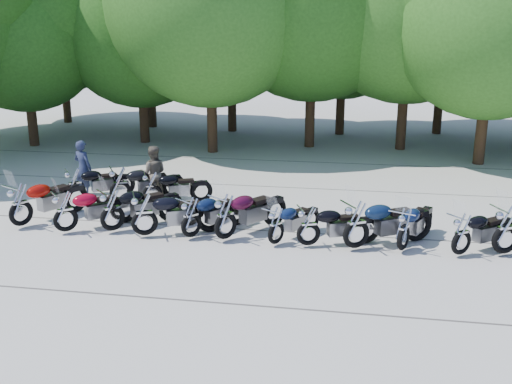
% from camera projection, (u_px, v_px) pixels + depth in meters
% --- Properties ---
extents(ground, '(90.00, 90.00, 0.00)m').
position_uv_depth(ground, '(246.00, 250.00, 15.16)').
color(ground, '#9A968B').
rests_on(ground, ground).
extents(tree_1, '(6.97, 6.97, 8.55)m').
position_uv_depth(tree_1, '(23.00, 33.00, 26.31)').
color(tree_1, '#3A2614').
rests_on(tree_1, ground).
extents(tree_2, '(7.31, 7.31, 8.97)m').
position_uv_depth(tree_2, '(139.00, 26.00, 27.00)').
color(tree_2, '#3A2614').
rests_on(tree_2, ground).
extents(tree_3, '(8.70, 8.70, 10.67)m').
position_uv_depth(tree_3, '(210.00, 2.00, 24.62)').
color(tree_3, '#3A2614').
rests_on(tree_3, ground).
extents(tree_6, '(8.00, 8.00, 9.82)m').
position_uv_depth(tree_6, '(494.00, 14.00, 22.59)').
color(tree_6, '#3A2614').
rests_on(tree_6, ground).
extents(tree_9, '(7.59, 7.59, 9.32)m').
position_uv_depth(tree_9, '(59.00, 21.00, 32.44)').
color(tree_9, '#3A2614').
rests_on(tree_9, ground).
extents(tree_10, '(7.78, 7.78, 9.55)m').
position_uv_depth(tree_10, '(148.00, 19.00, 30.98)').
color(tree_10, '#3A2614').
rests_on(tree_10, ground).
extents(tree_11, '(7.56, 7.56, 9.28)m').
position_uv_depth(tree_11, '(231.00, 22.00, 29.79)').
color(tree_11, '#3A2614').
rests_on(tree_11, ground).
extents(tree_12, '(7.88, 7.88, 9.67)m').
position_uv_depth(tree_12, '(344.00, 17.00, 28.88)').
color(tree_12, '#3A2614').
rests_on(tree_12, ground).
extents(tree_13, '(8.31, 8.31, 10.20)m').
position_uv_depth(tree_13, '(447.00, 10.00, 28.97)').
color(tree_13, '#3A2614').
rests_on(tree_13, ground).
extents(motorcycle_0, '(1.85, 2.60, 1.43)m').
position_uv_depth(motorcycle_0, '(20.00, 203.00, 16.56)').
color(motorcycle_0, '#910B05').
rests_on(motorcycle_0, ground).
extents(motorcycle_1, '(2.21, 2.13, 1.33)m').
position_uv_depth(motorcycle_1, '(65.00, 210.00, 16.13)').
color(motorcycle_1, maroon).
rests_on(motorcycle_1, ground).
extents(motorcycle_2, '(2.25, 2.26, 1.38)m').
position_uv_depth(motorcycle_2, '(112.00, 209.00, 16.18)').
color(motorcycle_2, black).
rests_on(motorcycle_2, ground).
extents(motorcycle_3, '(2.54, 1.70, 1.39)m').
position_uv_depth(motorcycle_3, '(144.00, 213.00, 15.81)').
color(motorcycle_3, black).
rests_on(motorcycle_3, ground).
extents(motorcycle_4, '(1.89, 2.22, 1.28)m').
position_uv_depth(motorcycle_4, '(191.00, 216.00, 15.74)').
color(motorcycle_4, '#0B1734').
rests_on(motorcycle_4, ground).
extents(motorcycle_5, '(2.14, 2.49, 1.43)m').
position_uv_depth(motorcycle_5, '(225.00, 215.00, 15.55)').
color(motorcycle_5, '#38071E').
rests_on(motorcycle_5, ground).
extents(motorcycle_6, '(1.62, 2.04, 1.15)m').
position_uv_depth(motorcycle_6, '(276.00, 225.00, 15.28)').
color(motorcycle_6, '#0E1B3D').
rests_on(motorcycle_6, ground).
extents(motorcycle_7, '(2.27, 1.40, 1.23)m').
position_uv_depth(motorcycle_7, '(309.00, 225.00, 15.15)').
color(motorcycle_7, black).
rests_on(motorcycle_7, ground).
extents(motorcycle_8, '(2.60, 2.00, 1.45)m').
position_uv_depth(motorcycle_8, '(357.00, 223.00, 14.92)').
color(motorcycle_8, '#0C1B36').
rests_on(motorcycle_8, ground).
extents(motorcycle_9, '(1.57, 2.33, 1.27)m').
position_uv_depth(motorcycle_9, '(404.00, 228.00, 14.84)').
color(motorcycle_9, '#0D1A3C').
rests_on(motorcycle_9, ground).
extents(motorcycle_10, '(2.12, 1.89, 1.24)m').
position_uv_depth(motorcycle_10, '(462.00, 233.00, 14.55)').
color(motorcycle_10, black).
rests_on(motorcycle_10, ground).
extents(motorcycle_11, '(2.65, 1.73, 1.44)m').
position_uv_depth(motorcycle_11, '(507.00, 228.00, 14.56)').
color(motorcycle_11, '#0E1F3E').
rests_on(motorcycle_11, ground).
extents(motorcycle_12, '(2.15, 1.85, 1.24)m').
position_uv_depth(motorcycle_12, '(75.00, 183.00, 18.95)').
color(motorcycle_12, black).
rests_on(motorcycle_12, ground).
extents(motorcycle_13, '(2.42, 1.82, 1.34)m').
position_uv_depth(motorcycle_13, '(120.00, 183.00, 18.75)').
color(motorcycle_13, black).
rests_on(motorcycle_13, ground).
extents(motorcycle_14, '(2.23, 1.41, 1.21)m').
position_uv_depth(motorcycle_14, '(152.00, 187.00, 18.64)').
color(motorcycle_14, black).
rests_on(motorcycle_14, ground).
extents(rider_0, '(0.78, 0.64, 1.84)m').
position_uv_depth(rider_0, '(83.00, 168.00, 19.67)').
color(rider_0, '#202844').
rests_on(rider_0, ground).
extents(rider_1, '(1.00, 0.86, 1.78)m').
position_uv_depth(rider_1, '(153.00, 173.00, 19.12)').
color(rider_1, brown).
rests_on(rider_1, ground).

